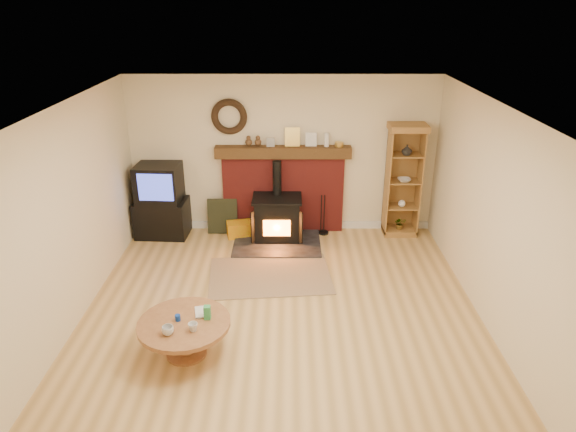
{
  "coord_description": "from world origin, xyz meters",
  "views": [
    {
      "loc": [
        0.1,
        -5.36,
        3.72
      ],
      "look_at": [
        0.08,
        1.0,
        0.97
      ],
      "focal_mm": 32.0,
      "sensor_mm": 36.0,
      "label": 1
    }
  ],
  "objects_px": {
    "wood_stove": "(277,220)",
    "tv_unit": "(161,202)",
    "coffee_table": "(185,328)",
    "curio_cabinet": "(403,180)"
  },
  "relations": [
    {
      "from": "wood_stove",
      "to": "tv_unit",
      "type": "distance_m",
      "value": 1.94
    },
    {
      "from": "wood_stove",
      "to": "curio_cabinet",
      "type": "relative_size",
      "value": 0.75
    },
    {
      "from": "tv_unit",
      "to": "coffee_table",
      "type": "distance_m",
      "value": 3.3
    },
    {
      "from": "coffee_table",
      "to": "tv_unit",
      "type": "bearing_deg",
      "value": 107.01
    },
    {
      "from": "tv_unit",
      "to": "curio_cabinet",
      "type": "bearing_deg",
      "value": 1.23
    },
    {
      "from": "curio_cabinet",
      "to": "wood_stove",
      "type": "bearing_deg",
      "value": -172.25
    },
    {
      "from": "curio_cabinet",
      "to": "coffee_table",
      "type": "height_order",
      "value": "curio_cabinet"
    },
    {
      "from": "tv_unit",
      "to": "coffee_table",
      "type": "xyz_separation_m",
      "value": [
        0.96,
        -3.15,
        -0.23
      ]
    },
    {
      "from": "coffee_table",
      "to": "wood_stove",
      "type": "bearing_deg",
      "value": 72.12
    },
    {
      "from": "wood_stove",
      "to": "tv_unit",
      "type": "height_order",
      "value": "wood_stove"
    }
  ]
}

